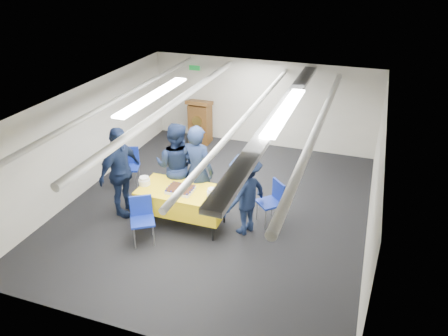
{
  "coord_description": "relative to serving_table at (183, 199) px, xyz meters",
  "views": [
    {
      "loc": [
        2.7,
        -7.27,
        4.85
      ],
      "look_at": [
        0.22,
        -0.2,
        1.05
      ],
      "focal_mm": 35.0,
      "sensor_mm": 36.0,
      "label": 1
    }
  ],
  "objects": [
    {
      "name": "ground",
      "position": [
        0.39,
        0.79,
        -0.56
      ],
      "size": [
        7.0,
        7.0,
        0.0
      ],
      "primitive_type": "plane",
      "color": "black",
      "rests_on": "ground"
    },
    {
      "name": "room_shell",
      "position": [
        0.49,
        1.2,
        1.25
      ],
      "size": [
        6.0,
        7.0,
        2.3
      ],
      "color": "silver",
      "rests_on": "ground"
    },
    {
      "name": "serving_table",
      "position": [
        0.0,
        0.0,
        0.0
      ],
      "size": [
        1.68,
        0.87,
        0.77
      ],
      "color": "black",
      "rests_on": "ground"
    },
    {
      "name": "sheet_cake",
      "position": [
        -0.01,
        -0.07,
        0.25
      ],
      "size": [
        0.5,
        0.38,
        0.09
      ],
      "color": "white",
      "rests_on": "serving_table"
    },
    {
      "name": "plate_stack_left",
      "position": [
        -0.78,
        -0.05,
        0.28
      ],
      "size": [
        0.22,
        0.22,
        0.16
      ],
      "color": "white",
      "rests_on": "serving_table"
    },
    {
      "name": "plate_stack_right",
      "position": [
        0.61,
        -0.05,
        0.29
      ],
      "size": [
        0.19,
        0.19,
        0.17
      ],
      "color": "white",
      "rests_on": "serving_table"
    },
    {
      "name": "podium",
      "position": [
        -1.21,
        3.84,
        0.05
      ],
      "size": [
        0.62,
        0.53,
        1.25
      ],
      "color": "brown",
      "rests_on": "ground"
    },
    {
      "name": "chair_near",
      "position": [
        -0.5,
        -0.7,
        -0.03
      ],
      "size": [
        0.58,
        0.58,
        0.87
      ],
      "color": "gray",
      "rests_on": "ground"
    },
    {
      "name": "chair_right",
      "position": [
        1.6,
        0.66,
        -0.03
      ],
      "size": [
        0.59,
        0.59,
        0.87
      ],
      "color": "gray",
      "rests_on": "ground"
    },
    {
      "name": "chair_left",
      "position": [
        -1.81,
        1.12,
        -0.03
      ],
      "size": [
        0.54,
        0.54,
        0.87
      ],
      "color": "gray",
      "rests_on": "ground"
    },
    {
      "name": "sailor_a",
      "position": [
        0.1,
        0.5,
        0.39
      ],
      "size": [
        0.73,
        0.52,
        1.89
      ],
      "primitive_type": "imported",
      "rotation": [
        0.0,
        0.0,
        3.04
      ],
      "color": "black",
      "rests_on": "ground"
    },
    {
      "name": "sailor_b",
      "position": [
        -0.41,
        0.62,
        0.35
      ],
      "size": [
        0.93,
        0.75,
        1.83
      ],
      "primitive_type": "imported",
      "rotation": [
        0.0,
        0.0,
        3.21
      ],
      "color": "black",
      "rests_on": "ground"
    },
    {
      "name": "sailor_c",
      "position": [
        -1.32,
        -0.02,
        0.37
      ],
      "size": [
        0.63,
        1.15,
        1.85
      ],
      "primitive_type": "imported",
      "rotation": [
        0.0,
        0.0,
        1.4
      ],
      "color": "black",
      "rests_on": "ground"
    },
    {
      "name": "sailor_d",
      "position": [
        1.17,
        0.17,
        0.25
      ],
      "size": [
        1.0,
        1.2,
        1.61
      ],
      "primitive_type": "imported",
      "rotation": [
        0.0,
        0.0,
        -2.03
      ],
      "color": "black",
      "rests_on": "ground"
    }
  ]
}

